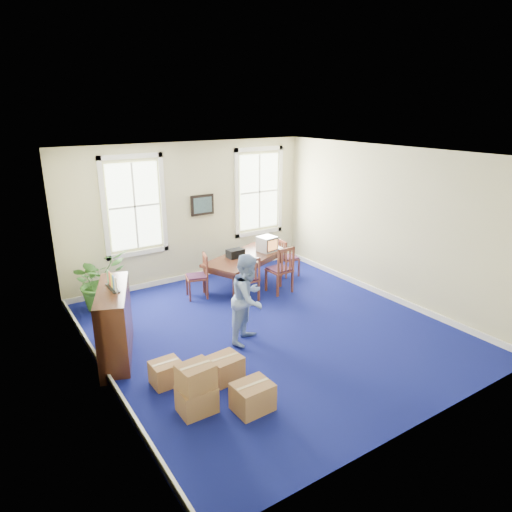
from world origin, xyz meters
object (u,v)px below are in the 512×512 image
cardboard_boxes (206,380)px  credenza (115,320)px  conference_table (246,271)px  crt_tv (267,244)px  chair_near_left (246,279)px  potted_plant (99,280)px  man (249,298)px

cardboard_boxes → credenza: bearing=107.7°
conference_table → cardboard_boxes: cardboard_boxes is taller
crt_tv → credenza: (-4.03, -1.50, -0.27)m
conference_table → cardboard_boxes: (-2.78, -3.43, 0.02)m
chair_near_left → cardboard_boxes: size_ratio=0.75×
chair_near_left → potted_plant: bearing=-27.4°
man → credenza: 2.24m
conference_table → credenza: (-3.41, -1.45, 0.27)m
conference_table → crt_tv: crt_tv is taller
crt_tv → credenza: bearing=-169.0°
conference_table → potted_plant: potted_plant is taller
conference_table → chair_near_left: size_ratio=2.14×
conference_table → credenza: size_ratio=1.32×
chair_near_left → man: (-0.89, -1.50, 0.30)m
potted_plant → crt_tv: bearing=-7.9°
man → credenza: bearing=126.7°
conference_table → credenza: 3.71m
crt_tv → chair_near_left: (-1.05, -0.76, -0.40)m
conference_table → chair_near_left: chair_near_left is taller
chair_near_left → potted_plant: potted_plant is taller
cardboard_boxes → chair_near_left: bearing=49.2°
man → potted_plant: bearing=89.9°
cardboard_boxes → potted_plant: bearing=94.9°
chair_near_left → cardboard_boxes: bearing=47.2°
cardboard_boxes → crt_tv: bearing=45.7°
crt_tv → potted_plant: potted_plant is taller
potted_plant → cardboard_boxes: size_ratio=0.92×
credenza → potted_plant: (0.29, 2.01, -0.02)m
man → potted_plant: (-1.81, 2.78, -0.19)m
man → crt_tv: bearing=16.4°
conference_table → cardboard_boxes: 4.42m
chair_near_left → man: bearing=57.5°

